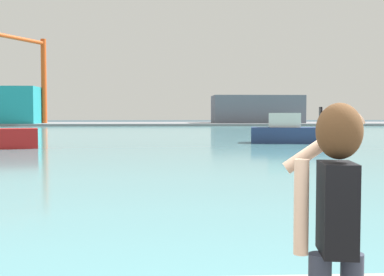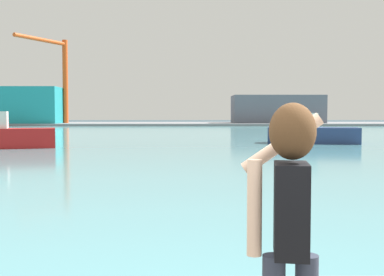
% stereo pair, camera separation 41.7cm
% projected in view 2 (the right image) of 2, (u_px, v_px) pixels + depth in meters
% --- Properties ---
extents(ground_plane, '(220.00, 220.00, 0.00)m').
position_uv_depth(ground_plane, '(196.00, 134.00, 52.94)').
color(ground_plane, '#334751').
extents(harbor_water, '(140.00, 100.00, 0.02)m').
position_uv_depth(harbor_water, '(196.00, 133.00, 54.94)').
color(harbor_water, '#599EA8').
rests_on(harbor_water, ground_plane).
extents(far_shore_dock, '(140.00, 20.00, 0.44)m').
position_uv_depth(far_shore_dock, '(193.00, 124.00, 94.87)').
color(far_shore_dock, gray).
rests_on(far_shore_dock, ground_plane).
extents(person_photographer, '(0.53, 0.56, 1.74)m').
position_uv_depth(person_photographer, '(289.00, 215.00, 2.90)').
color(person_photographer, '#2D3342').
rests_on(person_photographer, quay_promenade).
extents(boat_moored, '(6.79, 3.70, 2.36)m').
position_uv_depth(boat_moored, '(0.00, 135.00, 30.94)').
color(boat_moored, '#B21919').
rests_on(boat_moored, harbor_water).
extents(boat_moored_2, '(6.97, 3.57, 2.27)m').
position_uv_depth(boat_moored_2, '(311.00, 132.00, 36.23)').
color(boat_moored_2, navy).
rests_on(boat_moored_2, harbor_water).
extents(warehouse_left, '(15.51, 8.34, 6.64)m').
position_uv_depth(warehouse_left, '(19.00, 105.00, 89.39)').
color(warehouse_left, teal).
rests_on(warehouse_left, far_shore_dock).
extents(warehouse_right, '(17.21, 8.21, 5.27)m').
position_uv_depth(warehouse_right, '(277.00, 109.00, 93.35)').
color(warehouse_right, slate).
rests_on(warehouse_right, far_shore_dock).
extents(port_crane, '(6.32, 11.79, 15.61)m').
position_uv_depth(port_crane, '(59.00, 70.00, 89.32)').
color(port_crane, '#D84C19').
rests_on(port_crane, far_shore_dock).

